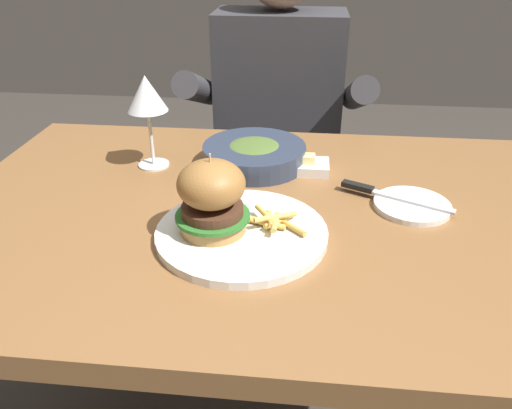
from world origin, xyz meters
The scene contains 10 objects.
dining_table centered at (0.00, 0.00, 0.64)m, with size 1.15×0.76×0.74m.
main_plate centered at (-0.02, -0.10, 0.75)m, with size 0.28×0.28×0.01m, color white.
burger_sandwich centered at (-0.07, -0.10, 0.81)m, with size 0.12×0.12×0.13m.
fries_pile centered at (0.03, -0.08, 0.77)m, with size 0.10×0.07×0.02m.
wine_glass centered at (-0.24, 0.16, 0.89)m, with size 0.08×0.08×0.19m.
bread_plate centered at (0.27, 0.03, 0.74)m, with size 0.14×0.14×0.01m, color white.
table_knife centered at (0.22, 0.05, 0.75)m, with size 0.19×0.10×0.01m.
butter_dish centered at (0.08, 0.16, 0.75)m, with size 0.09×0.07×0.04m.
soup_bowl centered at (-0.03, 0.18, 0.76)m, with size 0.21×0.21×0.05m.
diner_person centered at (-0.01, 0.66, 0.56)m, with size 0.51×0.36×1.18m.
Camera 1 is at (0.07, -0.77, 1.18)m, focal length 35.00 mm.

